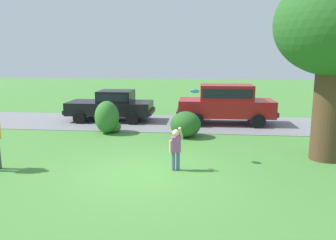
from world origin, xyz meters
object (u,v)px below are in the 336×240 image
at_px(parked_sedan, 112,104).
at_px(parked_suv, 226,102).
at_px(child_thrower, 176,146).
at_px(frisbee, 195,91).

bearing_deg(parked_sedan, parked_suv, -1.85).
distance_m(parked_suv, child_thrower, 7.29).
bearing_deg(parked_sedan, child_thrower, -61.70).
bearing_deg(parked_sedan, frisbee, -55.17).
height_order(parked_suv, child_thrower, parked_suv).
relative_size(parked_suv, child_thrower, 3.69).
height_order(parked_sedan, frisbee, frisbee).
xyz_separation_m(parked_suv, child_thrower, (-1.81, -7.05, -0.36)).
bearing_deg(frisbee, parked_sedan, 124.83).
distance_m(child_thrower, frisbee, 1.83).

